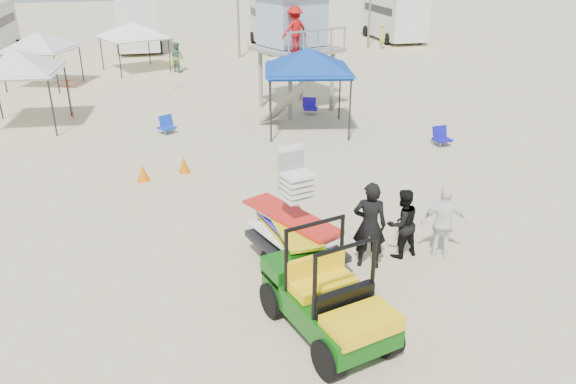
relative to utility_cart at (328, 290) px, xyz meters
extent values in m
plane|color=beige|center=(-0.41, 0.35, -0.91)|extent=(140.00, 140.00, 0.00)
cube|color=#0C4D0C|center=(0.02, 0.04, -0.34)|extent=(1.93, 2.82, 0.45)
cube|color=yellow|center=(0.02, 0.04, -0.07)|extent=(1.32, 1.01, 0.25)
cylinder|color=black|center=(-0.54, -0.89, -0.58)|extent=(0.46, 0.71, 0.66)
cube|color=black|center=(0.02, 2.34, -0.40)|extent=(1.92, 2.37, 0.13)
cylinder|color=black|center=(-0.58, 2.34, -0.64)|extent=(0.36, 0.58, 0.54)
imported|color=black|center=(1.52, 2.04, 0.05)|extent=(0.82, 0.68, 1.93)
imported|color=black|center=(2.37, 2.29, -0.12)|extent=(0.87, 0.74, 1.57)
imported|color=white|center=(3.22, 2.04, -0.08)|extent=(1.04, 0.66, 1.65)
cylinder|color=gray|center=(2.03, 13.72, 0.29)|extent=(0.17, 0.17, 2.41)
cube|color=gray|center=(3.09, 14.78, 1.58)|extent=(3.77, 3.77, 0.15)
cube|color=#93AABE|center=(3.09, 15.07, 2.70)|extent=(2.78, 2.62, 2.02)
imported|color=#B20F0F|center=(2.32, 13.82, 2.50)|extent=(1.09, 0.63, 1.69)
cylinder|color=black|center=(1.41, 10.40, 0.23)|extent=(0.06, 0.06, 2.27)
pyramid|color=#0E389B|center=(2.78, 11.77, 2.11)|extent=(3.38, 3.38, 0.80)
cube|color=#0E389B|center=(2.78, 11.77, 1.31)|extent=(3.38, 3.38, 0.18)
pyramid|color=silver|center=(-7.44, 14.51, 2.00)|extent=(3.00, 3.00, 0.80)
cube|color=silver|center=(-7.44, 14.51, 1.20)|extent=(3.00, 3.00, 0.18)
cylinder|color=black|center=(-9.11, 20.20, 0.02)|extent=(0.06, 0.06, 1.86)
pyramid|color=silver|center=(-7.82, 21.49, 1.70)|extent=(3.50, 3.50, 0.80)
cube|color=silver|center=(-7.82, 21.49, 0.90)|extent=(3.50, 3.50, 0.18)
cylinder|color=black|center=(-4.95, 23.07, 0.03)|extent=(0.06, 0.06, 1.88)
pyramid|color=white|center=(-3.57, 24.45, 1.72)|extent=(3.83, 3.83, 0.80)
cube|color=white|center=(-3.57, 24.45, 0.92)|extent=(3.83, 3.83, 0.18)
imported|color=red|center=(-5.89, 15.25, -0.09)|extent=(2.18, 2.21, 1.64)
imported|color=yellow|center=(-1.79, 19.13, -0.10)|extent=(2.53, 2.53, 1.63)
cone|color=#D76306|center=(-1.96, 8.42, -0.66)|extent=(0.34, 0.34, 0.50)
cone|color=orange|center=(-3.16, 8.02, -0.66)|extent=(0.34, 0.34, 0.50)
cube|color=#1136B9|center=(-2.34, 12.48, -0.69)|extent=(0.73, 0.72, 0.06)
cube|color=#1136B9|center=(-2.34, 12.72, -0.49)|extent=(0.54, 0.44, 0.44)
cylinder|color=#B2B2B7|center=(-2.56, 12.28, -0.81)|extent=(0.03, 0.03, 0.20)
cube|color=#120FA3|center=(6.82, 8.93, -0.69)|extent=(0.61, 0.57, 0.06)
cube|color=#120FA3|center=(6.82, 9.17, -0.49)|extent=(0.56, 0.25, 0.44)
cylinder|color=#B2B2B7|center=(6.60, 8.73, -0.81)|extent=(0.03, 0.03, 0.20)
cube|color=#2410B6|center=(3.47, 13.82, -0.69)|extent=(0.68, 0.66, 0.06)
cube|color=#2410B6|center=(3.47, 14.06, -0.49)|extent=(0.57, 0.35, 0.44)
cylinder|color=#B2B2B7|center=(3.25, 13.62, -0.81)|extent=(0.03, 0.03, 0.20)
cube|color=silver|center=(-3.41, 31.85, 0.84)|extent=(2.50, 6.50, 3.00)
cube|color=black|center=(-3.41, 31.85, 1.29)|extent=(2.54, 5.20, 0.50)
cylinder|color=black|center=(-4.66, 29.77, -0.51)|extent=(0.25, 0.80, 0.80)
cube|color=silver|center=(5.59, 30.35, 0.84)|extent=(2.50, 7.00, 3.00)
cube|color=black|center=(5.59, 30.35, 1.29)|extent=(2.54, 5.60, 0.50)
cylinder|color=black|center=(4.34, 28.11, -0.51)|extent=(0.25, 0.80, 0.80)
cube|color=silver|center=(14.59, 31.85, 0.84)|extent=(2.50, 6.60, 3.00)
cube|color=black|center=(14.59, 31.85, 1.29)|extent=(2.54, 5.28, 0.50)
cylinder|color=black|center=(13.34, 29.74, -0.51)|extent=(0.25, 0.80, 0.80)
imported|color=#477655|center=(-1.37, 23.61, -0.11)|extent=(0.96, 0.99, 1.61)
imported|color=#BDBF47|center=(12.34, 28.21, -0.07)|extent=(0.41, 0.61, 1.67)
camera|label=1|loc=(-2.49, -7.70, 5.35)|focal=35.00mm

